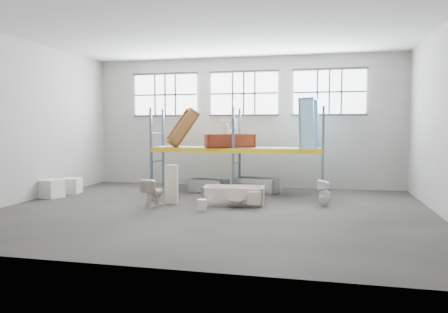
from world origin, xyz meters
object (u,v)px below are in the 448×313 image
(toilet_white, at_px, (325,193))
(steel_tub_left, at_px, (208,186))
(steel_tub_right, at_px, (257,185))
(carton_near, at_px, (51,188))
(bucket, at_px, (202,205))
(toilet_beige, at_px, (153,192))
(cistern_tall, at_px, (171,184))
(bathtub_beige, at_px, (234,195))
(blue_tub_upright, at_px, (309,125))
(rust_tub_flat, at_px, (230,141))

(toilet_white, bearing_deg, steel_tub_left, -93.05)
(steel_tub_left, bearing_deg, steel_tub_right, 12.27)
(toilet_white, xyz_separation_m, carton_near, (-8.78, -0.46, -0.09))
(toilet_white, height_order, bucket, toilet_white)
(toilet_beige, height_order, cistern_tall, cistern_tall)
(steel_tub_right, height_order, carton_near, carton_near)
(bathtub_beige, distance_m, toilet_beige, 2.39)
(blue_tub_upright, bearing_deg, rust_tub_flat, -177.02)
(cistern_tall, relative_size, rust_tub_flat, 0.69)
(cistern_tall, distance_m, bucket, 1.58)
(bathtub_beige, bearing_deg, toilet_beige, -164.53)
(bathtub_beige, distance_m, cistern_tall, 1.92)
(toilet_white, height_order, rust_tub_flat, rust_tub_flat)
(toilet_white, relative_size, steel_tub_left, 0.58)
(steel_tub_right, relative_size, rust_tub_flat, 0.85)
(toilet_white, xyz_separation_m, bucket, (-3.33, -1.47, -0.23))
(toilet_white, bearing_deg, bathtub_beige, -63.82)
(toilet_white, distance_m, blue_tub_upright, 3.00)
(steel_tub_right, bearing_deg, steel_tub_left, -167.73)
(bucket, xyz_separation_m, carton_near, (-5.45, 1.02, 0.14))
(blue_tub_upright, height_order, bucket, blue_tub_upright)
(steel_tub_left, bearing_deg, bucket, -78.33)
(toilet_beige, distance_m, bucket, 1.67)
(blue_tub_upright, bearing_deg, carton_near, -162.36)
(bathtub_beige, relative_size, toilet_white, 2.35)
(rust_tub_flat, bearing_deg, toilet_beige, -118.00)
(bathtub_beige, height_order, rust_tub_flat, rust_tub_flat)
(toilet_beige, xyz_separation_m, blue_tub_upright, (4.37, 3.22, 1.99))
(toilet_white, distance_m, carton_near, 8.79)
(cistern_tall, bearing_deg, bathtub_beige, -2.75)
(toilet_beige, xyz_separation_m, steel_tub_left, (0.95, 2.73, -0.16))
(bathtub_beige, relative_size, carton_near, 2.59)
(toilet_white, distance_m, steel_tub_left, 4.32)
(bathtub_beige, xyz_separation_m, steel_tub_left, (-1.31, 1.97, -0.02))
(bathtub_beige, bearing_deg, blue_tub_upright, 46.29)
(bucket, bearing_deg, cistern_tall, 143.06)
(toilet_beige, relative_size, bucket, 2.57)
(toilet_beige, relative_size, carton_near, 1.16)
(cistern_tall, height_order, carton_near, cistern_tall)
(blue_tub_upright, relative_size, carton_near, 2.56)
(steel_tub_left, distance_m, carton_near, 5.25)
(steel_tub_left, bearing_deg, rust_tub_flat, 26.84)
(toilet_beige, bearing_deg, steel_tub_left, -101.54)
(bathtub_beige, bearing_deg, toilet_white, 3.38)
(toilet_white, distance_m, rust_tub_flat, 4.12)
(toilet_beige, relative_size, toilet_white, 1.05)
(blue_tub_upright, bearing_deg, cistern_tall, -145.75)
(bucket, bearing_deg, carton_near, 169.42)
(cistern_tall, xyz_separation_m, bucket, (1.22, -0.91, -0.43))
(toilet_white, bearing_deg, bucket, -46.43)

